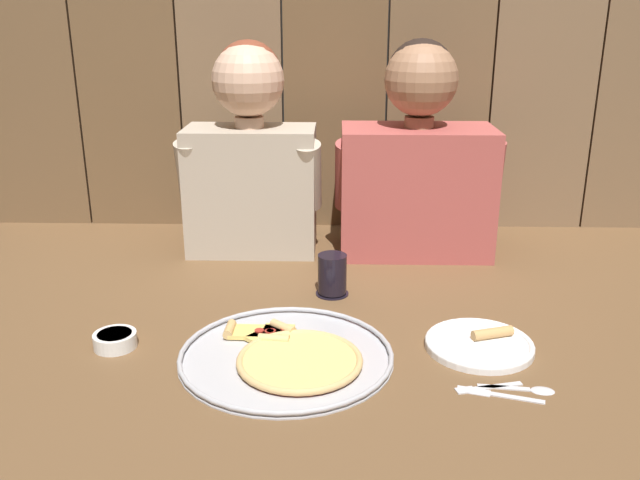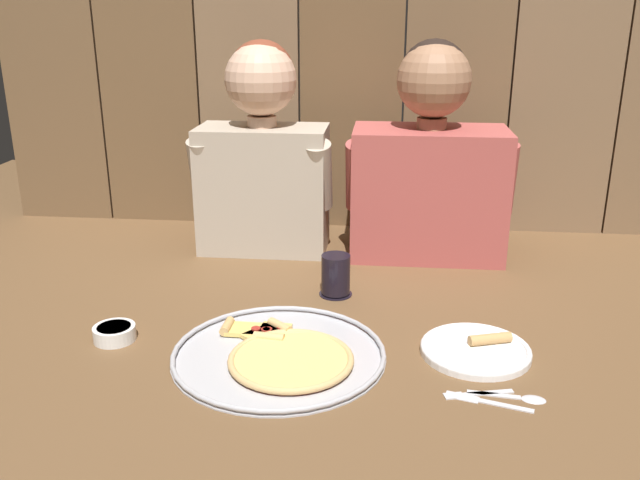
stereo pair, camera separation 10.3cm
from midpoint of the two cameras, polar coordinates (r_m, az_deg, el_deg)
ground_plane at (r=1.46m, az=2.70°, el=-8.05°), size 3.20×3.20×0.00m
pizza_tray at (r=1.36m, az=-1.07°, el=-9.67°), size 0.43×0.43×0.03m
dinner_plate at (r=1.43m, az=15.10°, el=-8.95°), size 0.22×0.22×0.03m
drinking_glass at (r=1.63m, az=3.06°, el=-3.03°), size 0.08×0.08×0.10m
dipping_bowl at (r=1.48m, az=-15.07°, el=-7.58°), size 0.09×0.09×0.03m
table_fork at (r=1.29m, az=15.27°, el=-12.45°), size 0.13×0.05×0.01m
table_knife at (r=1.28m, az=16.33°, el=-13.03°), size 0.15×0.06×0.01m
table_spoon at (r=1.31m, az=18.84°, el=-12.45°), size 0.14×0.04×0.01m
diner_left at (r=1.89m, az=-3.30°, el=7.41°), size 0.39×0.21×0.58m
diner_right at (r=1.88m, az=10.82°, el=6.48°), size 0.45×0.23×0.59m
wooden_backdrop_wall at (r=2.08m, az=4.21°, el=16.80°), size 2.19×0.03×1.17m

